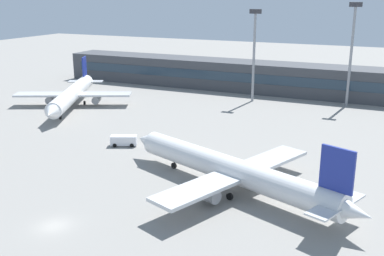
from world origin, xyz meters
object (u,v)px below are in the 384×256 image
airplane_mid (72,94)px  service_van_white (124,140)px  airplane_near (230,169)px  floodlight_tower_west (254,49)px  floodlight_tower_east (352,48)px

airplane_mid → service_van_white: bearing=-36.3°
airplane_near → airplane_mid: airplane_near is taller
floodlight_tower_west → floodlight_tower_east: bearing=11.2°
floodlight_tower_east → airplane_near: bearing=-98.6°
airplane_mid → service_van_white: (30.51, -22.45, -2.28)m
airplane_near → floodlight_tower_west: (-15.10, 60.65, 11.28)m
airplane_near → floodlight_tower_east: size_ratio=1.59×
airplane_mid → service_van_white: airplane_mid is taller
airplane_mid → floodlight_tower_east: bearing=25.1°
floodlight_tower_east → airplane_mid: bearing=-154.9°
service_van_white → airplane_mid: bearing=143.7°
airplane_mid → floodlight_tower_east: 75.18m
airplane_near → service_van_white: size_ratio=7.78×
service_van_white → floodlight_tower_east: floodlight_tower_east is taller
airplane_near → floodlight_tower_west: 63.51m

